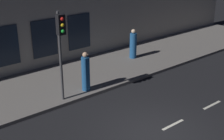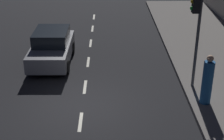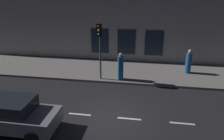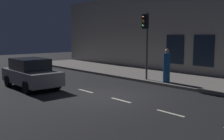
% 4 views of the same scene
% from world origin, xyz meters
% --- Properties ---
extents(ground_plane, '(60.00, 60.00, 0.00)m').
position_xyz_m(ground_plane, '(0.00, 0.00, 0.00)').
color(ground_plane, black).
extents(sidewalk, '(4.50, 32.00, 0.15)m').
position_xyz_m(sidewalk, '(6.25, 0.00, 0.07)').
color(sidewalk, slate).
rests_on(sidewalk, ground).
extents(building_facade, '(0.65, 32.00, 6.19)m').
position_xyz_m(building_facade, '(8.80, 0.00, 3.09)').
color(building_facade, gray).
rests_on(building_facade, ground).
extents(lane_centre_line, '(0.12, 27.20, 0.01)m').
position_xyz_m(lane_centre_line, '(0.00, -1.00, 0.00)').
color(lane_centre_line, beige).
rests_on(lane_centre_line, ground).
extents(traffic_light, '(0.46, 0.32, 3.98)m').
position_xyz_m(traffic_light, '(4.27, 1.38, 3.03)').
color(traffic_light, '#424244').
rests_on(traffic_light, sidewalk).
extents(pedestrian_0, '(0.55, 0.55, 1.90)m').
position_xyz_m(pedestrian_0, '(4.54, 0.02, 1.03)').
color(pedestrian_0, '#1E5189').
rests_on(pedestrian_0, sidewalk).
extents(pedestrian_1, '(0.50, 0.50, 1.78)m').
position_xyz_m(pedestrian_1, '(6.48, -4.77, 0.97)').
color(pedestrian_1, '#1E5189').
rests_on(pedestrian_1, sidewalk).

